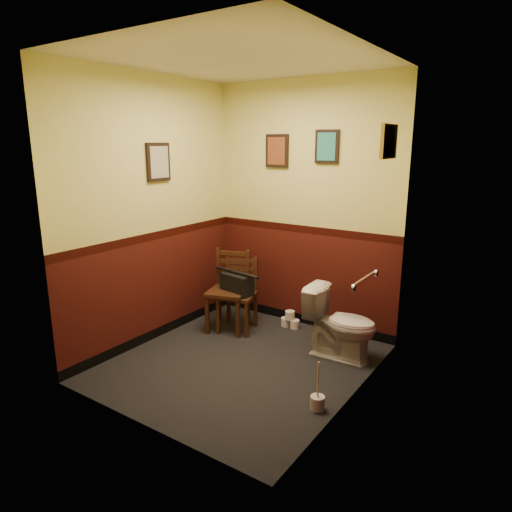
# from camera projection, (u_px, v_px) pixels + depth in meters

# --- Properties ---
(floor) EXTENTS (2.20, 2.40, 0.00)m
(floor) POSITION_uv_depth(u_px,v_px,m) (241.00, 363.00, 4.34)
(floor) COLOR black
(floor) RESTS_ON ground
(ceiling) EXTENTS (2.20, 2.40, 0.00)m
(ceiling) POSITION_uv_depth(u_px,v_px,m) (239.00, 59.00, 3.69)
(ceiling) COLOR silver
(ceiling) RESTS_ON ground
(wall_back) EXTENTS (2.20, 0.00, 2.70)m
(wall_back) POSITION_uv_depth(u_px,v_px,m) (305.00, 208.00, 4.98)
(wall_back) COLOR #3F110D
(wall_back) RESTS_ON ground
(wall_front) EXTENTS (2.20, 0.00, 2.70)m
(wall_front) POSITION_uv_depth(u_px,v_px,m) (135.00, 249.00, 3.05)
(wall_front) COLOR #3F110D
(wall_front) RESTS_ON ground
(wall_left) EXTENTS (0.00, 2.40, 2.70)m
(wall_left) POSITION_uv_depth(u_px,v_px,m) (152.00, 213.00, 4.61)
(wall_left) COLOR #3F110D
(wall_left) RESTS_ON ground
(wall_right) EXTENTS (0.00, 2.40, 2.70)m
(wall_right) POSITION_uv_depth(u_px,v_px,m) (359.00, 237.00, 3.42)
(wall_right) COLOR #3F110D
(wall_right) RESTS_ON ground
(grab_bar) EXTENTS (0.05, 0.56, 0.06)m
(grab_bar) POSITION_uv_depth(u_px,v_px,m) (364.00, 280.00, 3.73)
(grab_bar) COLOR silver
(grab_bar) RESTS_ON wall_right
(framed_print_back_a) EXTENTS (0.28, 0.04, 0.36)m
(framed_print_back_a) POSITION_uv_depth(u_px,v_px,m) (277.00, 151.00, 5.01)
(framed_print_back_a) COLOR black
(framed_print_back_a) RESTS_ON wall_back
(framed_print_back_b) EXTENTS (0.26, 0.04, 0.34)m
(framed_print_back_b) POSITION_uv_depth(u_px,v_px,m) (327.00, 147.00, 4.67)
(framed_print_back_b) COLOR black
(framed_print_back_b) RESTS_ON wall_back
(framed_print_left) EXTENTS (0.04, 0.30, 0.38)m
(framed_print_left) POSITION_uv_depth(u_px,v_px,m) (158.00, 162.00, 4.56)
(framed_print_left) COLOR black
(framed_print_left) RESTS_ON wall_left
(framed_print_right) EXTENTS (0.04, 0.34, 0.28)m
(framed_print_right) POSITION_uv_depth(u_px,v_px,m) (389.00, 141.00, 3.74)
(framed_print_right) COLOR olive
(framed_print_right) RESTS_ON wall_right
(toilet) EXTENTS (0.71, 0.42, 0.68)m
(toilet) POSITION_uv_depth(u_px,v_px,m) (341.00, 324.00, 4.39)
(toilet) COLOR white
(toilet) RESTS_ON floor
(toilet_brush) EXTENTS (0.11, 0.11, 0.41)m
(toilet_brush) POSITION_uv_depth(u_px,v_px,m) (317.00, 402.00, 3.58)
(toilet_brush) COLOR silver
(toilet_brush) RESTS_ON floor
(chair_left) EXTENTS (0.52, 0.52, 0.89)m
(chair_left) POSITION_uv_depth(u_px,v_px,m) (229.00, 291.00, 5.05)
(chair_left) COLOR #3D2112
(chair_left) RESTS_ON floor
(chair_right) EXTENTS (0.47, 0.47, 0.81)m
(chair_right) POSITION_uv_depth(u_px,v_px,m) (238.00, 294.00, 5.05)
(chair_right) COLOR #3D2112
(chair_right) RESTS_ON floor
(handbag) EXTENTS (0.38, 0.23, 0.26)m
(handbag) POSITION_uv_depth(u_px,v_px,m) (237.00, 284.00, 4.98)
(handbag) COLOR black
(handbag) RESTS_ON chair_right
(tp_stack) EXTENTS (0.22, 0.12, 0.20)m
(tp_stack) POSITION_uv_depth(u_px,v_px,m) (290.00, 320.00, 5.17)
(tp_stack) COLOR silver
(tp_stack) RESTS_ON floor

